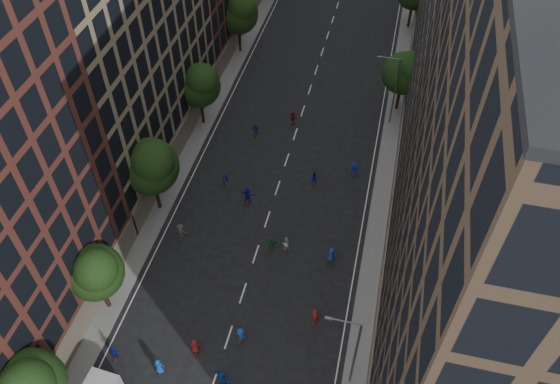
# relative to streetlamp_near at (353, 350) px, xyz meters

# --- Properties ---
(ground) EXTENTS (240.00, 240.00, 0.00)m
(ground) POSITION_rel_streetlamp_near_xyz_m (-10.37, 28.00, -5.17)
(ground) COLOR black
(ground) RESTS_ON ground
(sidewalk_left) EXTENTS (4.00, 105.00, 0.15)m
(sidewalk_left) POSITION_rel_streetlamp_near_xyz_m (-22.37, 35.50, -5.09)
(sidewalk_left) COLOR slate
(sidewalk_left) RESTS_ON ground
(sidewalk_right) EXTENTS (4.00, 105.00, 0.15)m
(sidewalk_right) POSITION_rel_streetlamp_near_xyz_m (1.63, 35.50, -5.09)
(sidewalk_right) COLOR slate
(sidewalk_right) RESTS_ON ground
(bldg_left_b) EXTENTS (14.00, 26.00, 34.00)m
(bldg_left_b) POSITION_rel_streetlamp_near_xyz_m (-29.37, 23.00, 11.83)
(bldg_left_b) COLOR #948161
(bldg_left_b) RESTS_ON ground
(bldg_right_a) EXTENTS (14.00, 30.00, 36.00)m
(bldg_right_a) POSITION_rel_streetlamp_near_xyz_m (8.63, 3.00, 12.83)
(bldg_right_a) COLOR #4D3A29
(bldg_right_a) RESTS_ON ground
(bldg_right_b) EXTENTS (14.00, 28.00, 33.00)m
(bldg_right_b) POSITION_rel_streetlamp_near_xyz_m (8.63, 32.00, 11.33)
(bldg_right_b) COLOR #675E55
(bldg_right_b) RESTS_ON ground
(tree_left_1) EXTENTS (4.80, 4.80, 8.21)m
(tree_left_1) POSITION_rel_streetlamp_near_xyz_m (-21.39, 1.86, 0.38)
(tree_left_1) COLOR black
(tree_left_1) RESTS_ON ground
(tree_left_2) EXTENTS (5.60, 5.60, 9.45)m
(tree_left_2) POSITION_rel_streetlamp_near_xyz_m (-21.36, 13.83, 1.19)
(tree_left_2) COLOR black
(tree_left_2) RESTS_ON ground
(tree_left_3) EXTENTS (5.00, 5.00, 8.58)m
(tree_left_3) POSITION_rel_streetlamp_near_xyz_m (-21.38, 27.85, 0.65)
(tree_left_3) COLOR black
(tree_left_3) RESTS_ON ground
(tree_left_4) EXTENTS (5.40, 5.40, 9.08)m
(tree_left_4) POSITION_rel_streetlamp_near_xyz_m (-21.37, 43.84, 0.93)
(tree_left_4) COLOR black
(tree_left_4) RESTS_ON ground
(tree_right_a) EXTENTS (5.00, 5.00, 8.39)m
(tree_right_a) POSITION_rel_streetlamp_near_xyz_m (1.02, 35.85, 0.46)
(tree_right_a) COLOR black
(tree_right_a) RESTS_ON ground
(streetlamp_near) EXTENTS (2.64, 0.22, 9.06)m
(streetlamp_near) POSITION_rel_streetlamp_near_xyz_m (0.00, 0.00, 0.00)
(streetlamp_near) COLOR #595B60
(streetlamp_near) RESTS_ON ground
(streetlamp_far) EXTENTS (2.64, 0.22, 9.06)m
(streetlamp_far) POSITION_rel_streetlamp_near_xyz_m (0.00, 33.00, 0.00)
(streetlamp_far) COLOR #595B60
(streetlamp_far) RESTS_ON ground
(skater_0) EXTENTS (0.98, 0.74, 1.81)m
(skater_0) POSITION_rel_streetlamp_near_xyz_m (-14.84, -2.70, -4.26)
(skater_0) COLOR #1548B2
(skater_0) RESTS_ON ground
(skater_3) EXTENTS (1.14, 0.83, 1.60)m
(skater_3) POSITION_rel_streetlamp_near_xyz_m (-9.22, 1.51, -4.37)
(skater_3) COLOR blue
(skater_3) RESTS_ON ground
(skater_4) EXTENTS (1.04, 0.55, 1.68)m
(skater_4) POSITION_rel_streetlamp_near_xyz_m (-18.87, -2.42, -4.33)
(skater_4) COLOR navy
(skater_4) RESTS_ON ground
(skater_5) EXTENTS (1.76, 1.19, 1.82)m
(skater_5) POSITION_rel_streetlamp_near_xyz_m (-9.56, -2.51, -4.26)
(skater_5) COLOR #133F9B
(skater_5) RESTS_ON ground
(skater_6) EXTENTS (0.93, 0.72, 1.67)m
(skater_6) POSITION_rel_streetlamp_near_xyz_m (-12.62, -0.35, -4.33)
(skater_6) COLOR maroon
(skater_6) RESTS_ON ground
(skater_7) EXTENTS (0.70, 0.50, 1.82)m
(skater_7) POSITION_rel_streetlamp_near_xyz_m (-3.52, 4.64, -4.26)
(skater_7) COLOR #A31D1B
(skater_7) RESTS_ON ground
(skater_8) EXTENTS (0.92, 0.79, 1.63)m
(skater_8) POSITION_rel_streetlamp_near_xyz_m (-7.68, 11.75, -4.35)
(skater_8) COLOR silver
(skater_8) RESTS_ON ground
(skater_9) EXTENTS (1.15, 0.66, 1.77)m
(skater_9) POSITION_rel_streetlamp_near_xyz_m (-17.99, 10.84, -4.28)
(skater_9) COLOR #47464C
(skater_9) RESTS_ON ground
(skater_10) EXTENTS (1.14, 0.69, 1.82)m
(skater_10) POSITION_rel_streetlamp_near_xyz_m (-8.99, 11.31, -4.26)
(skater_10) COLOR #1E673C
(skater_10) RESTS_ON ground
(skater_11) EXTENTS (1.80, 0.80, 1.87)m
(skater_11) POSITION_rel_streetlamp_near_xyz_m (-12.93, 16.94, -4.23)
(skater_11) COLOR #13239E
(skater_11) RESTS_ON ground
(skater_12) EXTENTS (0.83, 0.56, 1.66)m
(skater_12) POSITION_rel_streetlamp_near_xyz_m (-3.23, 11.45, -4.34)
(skater_12) COLOR #143EA6
(skater_12) RESTS_ON ground
(skater_13) EXTENTS (0.67, 0.57, 1.55)m
(skater_13) POSITION_rel_streetlamp_near_xyz_m (-16.02, 18.90, -4.39)
(skater_13) COLOR navy
(skater_13) RESTS_ON ground
(skater_14) EXTENTS (0.78, 0.63, 1.50)m
(skater_14) POSITION_rel_streetlamp_near_xyz_m (-6.77, 21.21, -4.42)
(skater_14) COLOR #1A17BE
(skater_14) RESTS_ON ground
(skater_15) EXTENTS (1.11, 0.64, 1.71)m
(skater_15) POSITION_rel_streetlamp_near_xyz_m (-2.74, 23.43, -4.31)
(skater_15) COLOR #171EBB
(skater_15) RESTS_ON ground
(skater_16) EXTENTS (1.04, 0.67, 1.64)m
(skater_16) POSITION_rel_streetlamp_near_xyz_m (-14.83, 27.23, -4.35)
(skater_16) COLOR #132A9B
(skater_16) RESTS_ON ground
(skater_17) EXTENTS (1.46, 0.99, 1.51)m
(skater_17) POSITION_rel_streetlamp_near_xyz_m (-11.06, 30.51, -4.41)
(skater_17) COLOR maroon
(skater_17) RESTS_ON ground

